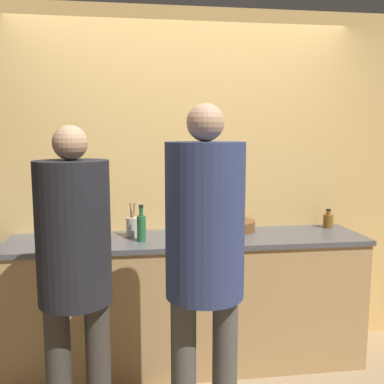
% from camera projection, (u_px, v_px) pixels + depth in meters
% --- Properties ---
extents(wall_back, '(5.20, 0.06, 2.60)m').
position_uv_depth(wall_back, '(183.00, 184.00, 3.29)').
color(wall_back, '#E0B266').
rests_on(wall_back, ground_plane).
extents(counter, '(2.53, 0.61, 0.95)m').
position_uv_depth(counter, '(188.00, 300.00, 3.12)').
color(counter, tan).
rests_on(counter, ground_plane).
extents(person_left, '(0.37, 0.37, 1.72)m').
position_uv_depth(person_left, '(75.00, 261.00, 2.17)').
color(person_left, '#38332D').
rests_on(person_left, ground_plane).
extents(person_center, '(0.39, 0.39, 1.83)m').
position_uv_depth(person_center, '(205.00, 248.00, 2.11)').
color(person_center, '#4C4742').
rests_on(person_center, ground_plane).
extents(fruit_bowl, '(0.32, 0.32, 0.12)m').
position_uv_depth(fruit_bowl, '(234.00, 225.00, 3.24)').
color(fruit_bowl, brown).
rests_on(fruit_bowl, counter).
extents(utensil_crock, '(0.09, 0.09, 0.25)m').
position_uv_depth(utensil_crock, '(133.00, 226.00, 3.04)').
color(utensil_crock, '#ADA393').
rests_on(utensil_crock, counter).
extents(bottle_amber, '(0.08, 0.08, 0.15)m').
position_uv_depth(bottle_amber, '(328.00, 220.00, 3.34)').
color(bottle_amber, brown).
rests_on(bottle_amber, counter).
extents(bottle_green, '(0.06, 0.06, 0.25)m').
position_uv_depth(bottle_green, '(141.00, 227.00, 2.91)').
color(bottle_green, '#236033').
rests_on(bottle_green, counter).
extents(cup_red, '(0.09, 0.09, 0.08)m').
position_uv_depth(cup_red, '(194.00, 237.00, 2.87)').
color(cup_red, '#A33D33').
rests_on(cup_red, counter).
extents(cup_white, '(0.09, 0.09, 0.09)m').
position_uv_depth(cup_white, '(57.00, 230.00, 3.07)').
color(cup_white, white).
rests_on(cup_white, counter).
extents(potted_plant, '(0.14, 0.14, 0.23)m').
position_uv_depth(potted_plant, '(88.00, 221.00, 2.99)').
color(potted_plant, '#3D3D42').
rests_on(potted_plant, counter).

